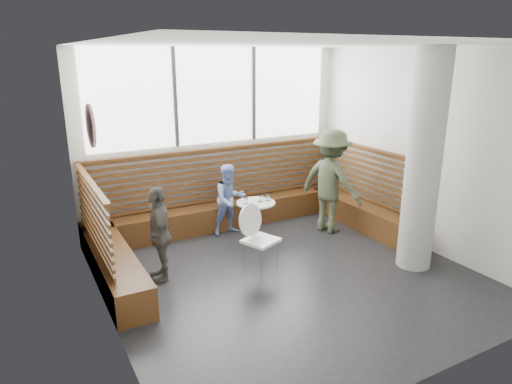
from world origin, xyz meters
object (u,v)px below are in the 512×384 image
cafe_chair (258,233)px  cafe_table (256,213)px  child_left (159,234)px  concrete_column (424,162)px  child_back (230,200)px  adult_man (331,181)px

cafe_chair → cafe_table: bearing=40.6°
child_left → cafe_chair: bearing=83.8°
concrete_column → child_left: (-3.49, 1.41, -0.92)m
child_back → child_left: size_ratio=0.92×
adult_man → child_left: bearing=76.9°
cafe_table → cafe_chair: 1.16m
concrete_column → child_back: size_ratio=2.54×
concrete_column → child_left: concrete_column is taller
cafe_table → cafe_chair: cafe_chair is taller
child_back → child_left: child_left is taller
adult_man → child_left: 3.26m
cafe_chair → adult_man: bearing=-0.4°
cafe_chair → child_left: size_ratio=0.73×
adult_man → child_back: size_ratio=1.47×
concrete_column → cafe_chair: bearing=155.1°
cafe_table → adult_man: adult_man is taller
concrete_column → adult_man: concrete_column is taller
cafe_chair → child_back: bearing=57.8°
concrete_column → cafe_chair: size_ratio=3.21×
cafe_chair → child_left: (-1.34, 0.42, 0.09)m
child_back → concrete_column: bearing=-56.4°
cafe_table → adult_man: 1.46m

